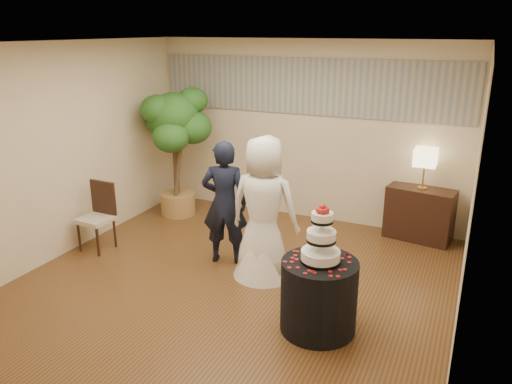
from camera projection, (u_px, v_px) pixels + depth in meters
The scene contains 15 objects.
floor at pixel (235, 282), 6.08m from camera, with size 5.00×5.00×0.00m, color brown.
ceiling at pixel (231, 43), 5.20m from camera, with size 5.00×5.00×0.00m, color white.
wall_back at pixel (306, 132), 7.80m from camera, with size 5.00×0.06×2.80m, color beige.
wall_front at pixel (71, 261), 3.48m from camera, with size 5.00×0.06×2.80m, color beige.
wall_left at pixel (66, 150), 6.62m from camera, with size 0.06×5.00×2.80m, color beige.
wall_right at pixel (472, 202), 4.66m from camera, with size 0.06×5.00×2.80m, color beige.
mural_border at pixel (307, 86), 7.56m from camera, with size 4.90×0.02×0.85m, color gray.
groom at pixel (225, 203), 6.39m from camera, with size 0.59×0.39×1.63m, color black.
bride at pixel (264, 208), 6.00m from camera, with size 0.87×0.76×1.77m, color white.
cake_table at pixel (319, 296), 5.02m from camera, with size 0.77×0.77×0.76m, color black.
wedding_cake at pixel (321, 234), 4.81m from camera, with size 0.39×0.39×0.60m, color white, non-canonical shape.
console at pixel (419, 214), 7.21m from camera, with size 0.93×0.41×0.77m, color black.
table_lamp at pixel (424, 169), 6.99m from camera, with size 0.31×0.31×0.58m, color beige, non-canonical shape.
ficus_tree at pixel (175, 152), 7.97m from camera, with size 1.01×1.01×2.11m, color #295F1F, non-canonical shape.
side_chair at pixel (95, 217), 6.84m from camera, with size 0.43×0.45×0.94m, color black, non-canonical shape.
Camera 1 is at (2.48, -4.83, 2.95)m, focal length 35.00 mm.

